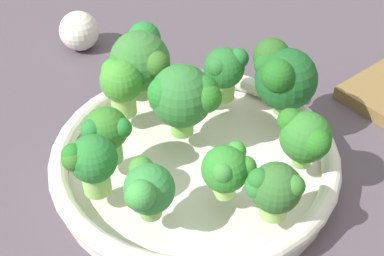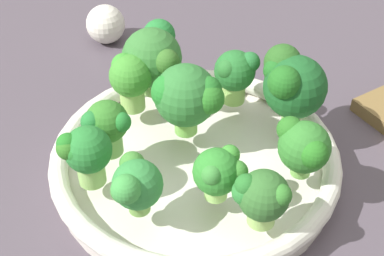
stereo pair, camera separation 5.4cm
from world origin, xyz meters
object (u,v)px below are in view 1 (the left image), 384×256
(broccoli_floret_2, at_px, (106,132))
(broccoli_floret_3, at_px, (119,82))
(broccoli_floret_1, at_px, (226,70))
(broccoli_floret_4, at_px, (90,162))
(broccoli_floret_0, at_px, (227,169))
(broccoli_floret_8, at_px, (305,137))
(broccoli_floret_7, at_px, (185,98))
(broccoli_floret_10, at_px, (141,59))
(broccoli_floret_5, at_px, (274,189))
(bowl, at_px, (192,163))
(broccoli_floret_6, at_px, (282,75))
(garlic_bulb, at_px, (79,31))
(broccoli_floret_9, at_px, (147,190))

(broccoli_floret_2, height_order, broccoli_floret_3, broccoli_floret_3)
(broccoli_floret_1, bearing_deg, broccoli_floret_4, 175.45)
(broccoli_floret_2, bearing_deg, broccoli_floret_0, -74.27)
(broccoli_floret_0, xyz_separation_m, broccoli_floret_8, (0.08, -0.04, 0.00))
(broccoli_floret_0, xyz_separation_m, broccoli_floret_7, (0.04, 0.08, 0.02))
(broccoli_floret_4, relative_size, broccoli_floret_7, 0.79)
(broccoli_floret_0, distance_m, broccoli_floret_10, 0.18)
(broccoli_floret_5, bearing_deg, broccoli_floret_3, 82.63)
(broccoli_floret_0, bearing_deg, bowl, 65.90)
(broccoli_floret_10, bearing_deg, broccoli_floret_6, -63.89)
(broccoli_floret_2, height_order, broccoli_floret_5, broccoli_floret_2)
(broccoli_floret_5, bearing_deg, broccoli_floret_7, 72.41)
(broccoli_floret_4, xyz_separation_m, broccoli_floret_5, (0.07, -0.14, -0.01))
(garlic_bulb, bearing_deg, broccoli_floret_3, -120.52)
(broccoli_floret_3, bearing_deg, broccoli_floret_6, -51.46)
(garlic_bulb, bearing_deg, broccoli_floret_1, -93.06)
(bowl, xyz_separation_m, broccoli_floret_7, (0.02, 0.02, 0.06))
(garlic_bulb, bearing_deg, broccoli_floret_5, -108.80)
(bowl, distance_m, broccoli_floret_2, 0.10)
(broccoli_floret_2, xyz_separation_m, broccoli_floret_7, (0.08, -0.04, 0.01))
(bowl, xyz_separation_m, broccoli_floret_6, (0.11, -0.04, 0.06))
(broccoli_floret_4, bearing_deg, broccoli_floret_10, 23.80)
(broccoli_floret_4, distance_m, broccoli_floret_8, 0.20)
(broccoli_floret_0, distance_m, broccoli_floret_7, 0.09)
(broccoli_floret_8, distance_m, broccoli_floret_9, 0.16)
(bowl, distance_m, broccoli_floret_8, 0.12)
(bowl, distance_m, broccoli_floret_4, 0.12)
(broccoli_floret_7, bearing_deg, broccoli_floret_4, 171.14)
(broccoli_floret_8, bearing_deg, broccoli_floret_9, 151.79)
(broccoli_floret_5, bearing_deg, broccoli_floret_2, 102.47)
(bowl, bearing_deg, garlic_bulb, 68.86)
(broccoli_floret_8, bearing_deg, broccoli_floret_6, 45.76)
(bowl, height_order, broccoli_floret_3, broccoli_floret_3)
(broccoli_floret_3, distance_m, broccoli_floret_6, 0.17)
(broccoli_floret_1, bearing_deg, broccoli_floret_7, -177.85)
(broccoli_floret_9, xyz_separation_m, broccoli_floret_10, (0.13, 0.12, 0.01))
(broccoli_floret_3, distance_m, broccoli_floret_8, 0.20)
(broccoli_floret_0, bearing_deg, broccoli_floret_5, -86.07)
(broccoli_floret_0, bearing_deg, broccoli_floret_6, 10.22)
(broccoli_floret_7, bearing_deg, broccoli_floret_9, -159.04)
(broccoli_floret_2, xyz_separation_m, broccoli_floret_3, (0.06, 0.04, 0.00))
(broccoli_floret_3, height_order, broccoli_floret_6, broccoli_floret_6)
(broccoli_floret_3, bearing_deg, garlic_bulb, 59.48)
(broccoli_floret_2, height_order, broccoli_floret_6, broccoli_floret_6)
(bowl, relative_size, broccoli_floret_4, 4.75)
(broccoli_floret_4, bearing_deg, bowl, -21.41)
(broccoli_floret_0, height_order, broccoli_floret_5, broccoli_floret_5)
(broccoli_floret_2, distance_m, broccoli_floret_4, 0.04)
(broccoli_floret_0, height_order, broccoli_floret_10, broccoli_floret_10)
(broccoli_floret_4, height_order, garlic_bulb, broccoli_floret_4)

